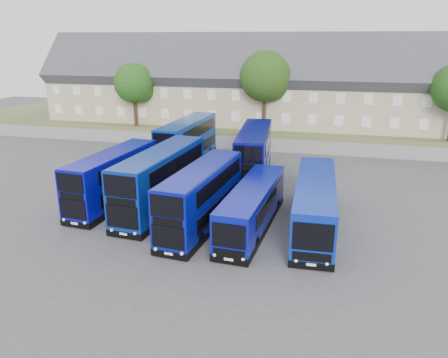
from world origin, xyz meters
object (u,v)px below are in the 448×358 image
(dd_front_mid, at_px, (161,181))
(tree_mid, at_px, (266,79))
(dd_front_left, at_px, (113,179))
(coach_east_a, at_px, (252,208))
(tree_west, at_px, (135,85))

(dd_front_mid, relative_size, tree_mid, 1.25)
(dd_front_left, distance_m, tree_mid, 23.67)
(coach_east_a, distance_m, tree_west, 29.99)
(dd_front_mid, bearing_deg, tree_west, 123.09)
(coach_east_a, bearing_deg, tree_west, 133.30)
(coach_east_a, distance_m, tree_mid, 24.34)
(coach_east_a, xyz_separation_m, tree_mid, (-2.70, 23.27, 6.59))
(dd_front_mid, bearing_deg, coach_east_a, -9.66)
(coach_east_a, bearing_deg, dd_front_left, 173.50)
(coach_east_a, xyz_separation_m, tree_west, (-18.70, 22.77, 5.58))
(dd_front_left, distance_m, dd_front_mid, 4.04)
(dd_front_left, xyz_separation_m, dd_front_mid, (4.03, -0.23, 0.21))
(dd_front_left, xyz_separation_m, tree_west, (-7.35, 20.69, 5.05))
(dd_front_mid, bearing_deg, tree_mid, 82.37)
(dd_front_left, bearing_deg, coach_east_a, -5.51)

